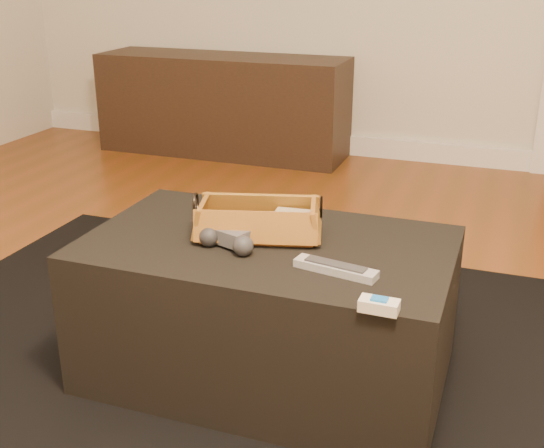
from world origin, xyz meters
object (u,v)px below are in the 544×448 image
(ottoman, at_px, (268,309))
(cream_gadget, at_px, (379,305))
(silver_remote, at_px, (336,268))
(tv_remote, at_px, (251,230))
(game_controller, at_px, (229,239))
(wicker_basket, at_px, (258,222))
(media_cabinet, at_px, (223,105))

(ottoman, bearing_deg, cream_gadget, -38.27)
(ottoman, distance_m, silver_remote, 0.34)
(ottoman, xyz_separation_m, cream_gadget, (0.37, -0.29, 0.22))
(tv_remote, bearing_deg, ottoman, -29.69)
(tv_remote, bearing_deg, game_controller, -127.96)
(ottoman, distance_m, wicker_basket, 0.25)
(game_controller, bearing_deg, cream_gadget, -24.50)
(media_cabinet, height_order, silver_remote, media_cabinet)
(silver_remote, bearing_deg, media_cabinet, 119.71)
(wicker_basket, distance_m, game_controller, 0.12)
(tv_remote, bearing_deg, wicker_basket, 30.87)
(tv_remote, height_order, wicker_basket, wicker_basket)
(ottoman, xyz_separation_m, tv_remote, (-0.05, 0.01, 0.23))
(media_cabinet, bearing_deg, tv_remote, -64.25)
(tv_remote, distance_m, cream_gadget, 0.51)
(ottoman, distance_m, cream_gadget, 0.52)
(ottoman, height_order, cream_gadget, cream_gadget)
(ottoman, relative_size, game_controller, 5.70)
(media_cabinet, relative_size, wicker_basket, 4.05)
(cream_gadget, bearing_deg, ottoman, 141.73)
(wicker_basket, xyz_separation_m, silver_remote, (0.26, -0.16, -0.03))
(wicker_basket, bearing_deg, media_cabinet, 116.20)
(ottoman, bearing_deg, game_controller, -131.97)
(game_controller, xyz_separation_m, cream_gadget, (0.45, -0.20, -0.01))
(ottoman, distance_m, game_controller, 0.26)
(cream_gadget, bearing_deg, tv_remote, 144.57)
(game_controller, bearing_deg, tv_remote, 73.50)
(media_cabinet, height_order, ottoman, media_cabinet)
(media_cabinet, relative_size, silver_remote, 7.10)
(silver_remote, distance_m, cream_gadget, 0.21)
(wicker_basket, bearing_deg, tv_remote, -127.66)
(media_cabinet, xyz_separation_m, wicker_basket, (1.10, -2.23, 0.17))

